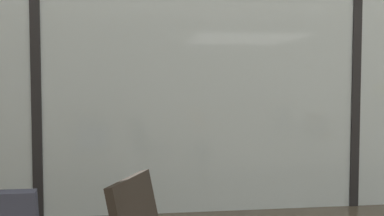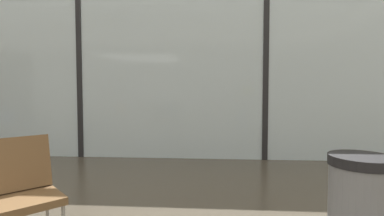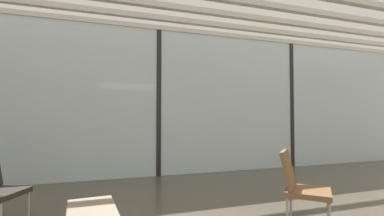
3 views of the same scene
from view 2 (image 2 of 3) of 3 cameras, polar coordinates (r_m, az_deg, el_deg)
glass_curtain_wall at (r=5.96m, az=-21.23°, el=6.30°), size 14.00×0.08×3.20m
window_mullion_1 at (r=5.96m, az=-21.23°, el=6.30°), size 0.10×0.12×3.20m
window_mullion_2 at (r=5.48m, az=14.32°, el=6.72°), size 0.10×0.12×3.20m
parked_airplane at (r=9.84m, az=-10.69°, el=7.90°), size 14.55×4.17×4.17m
lounge_chair_2 at (r=2.74m, az=-30.54°, el=-13.12°), size 0.71×0.71×0.87m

